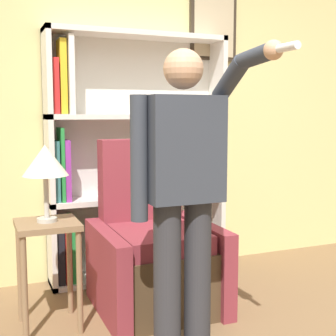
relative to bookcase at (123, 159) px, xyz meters
The scene contains 6 objects.
wall_back 0.56m from the bookcase, 25.62° to the left, with size 8.00×0.11×2.80m.
bookcase is the anchor object (origin of this frame).
armchair 0.87m from the bookcase, 87.88° to the right, with size 0.80×0.83×1.16m.
person_standing 1.36m from the bookcase, 93.18° to the right, with size 0.55×0.78×1.68m.
side_table 1.09m from the bookcase, 134.99° to the right, with size 0.38×0.38×0.68m.
table_lamp 1.00m from the bookcase, 134.99° to the right, with size 0.28×0.28×0.47m.
Camera 1 is at (-1.40, -1.72, 1.34)m, focal length 50.00 mm.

